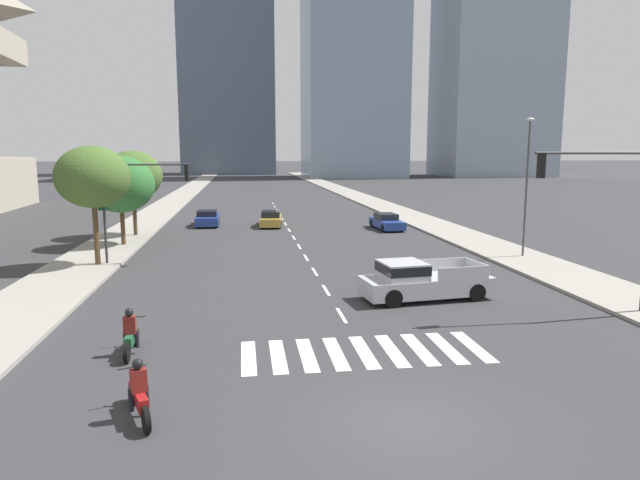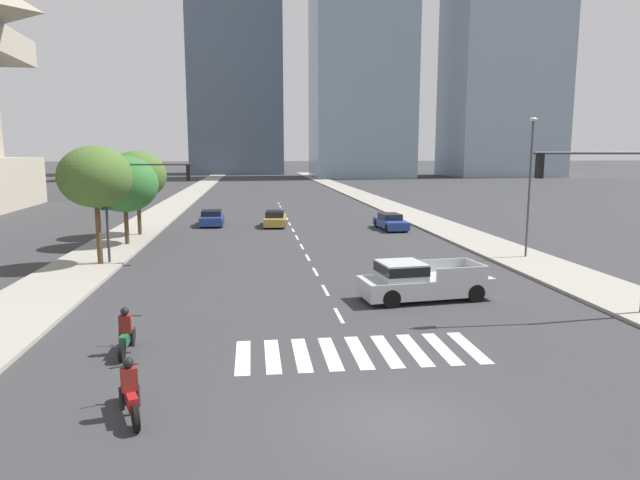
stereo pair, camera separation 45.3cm
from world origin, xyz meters
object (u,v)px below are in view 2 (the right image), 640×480
(sedan_blue_1, at_px, (212,218))
(sedan_gold_2, at_px, (275,219))
(pickup_truck, at_px, (419,281))
(traffic_signal_near, at_px, (609,198))
(street_tree_nearest, at_px, (95,177))
(street_tree_third, at_px, (137,175))
(street_lamp_east, at_px, (530,178))
(street_tree_second, at_px, (124,184))
(motorcycle_lead, at_px, (127,335))
(motorcycle_trailing, at_px, (129,393))
(sedan_blue_0, at_px, (391,222))
(traffic_signal_far, at_px, (139,190))

(sedan_blue_1, relative_size, sedan_gold_2, 0.96)
(pickup_truck, xyz_separation_m, sedan_blue_1, (-10.40, 25.92, -0.20))
(traffic_signal_near, bearing_deg, street_tree_nearest, -30.01)
(traffic_signal_near, height_order, street_tree_third, traffic_signal_near)
(street_lamp_east, bearing_deg, sedan_blue_1, 137.51)
(street_tree_nearest, distance_m, street_tree_third, 11.12)
(sedan_gold_2, bearing_deg, street_tree_second, 136.31)
(motorcycle_lead, height_order, sedan_gold_2, motorcycle_lead)
(motorcycle_trailing, xyz_separation_m, pickup_truck, (9.92, 9.44, 0.23))
(motorcycle_trailing, relative_size, sedan_blue_1, 0.47)
(sedan_blue_0, xyz_separation_m, street_tree_second, (-19.52, -5.86, 3.54))
(motorcycle_trailing, height_order, sedan_gold_2, motorcycle_trailing)
(pickup_truck, bearing_deg, street_tree_second, -52.78)
(sedan_gold_2, relative_size, traffic_signal_far, 0.82)
(street_lamp_east, xyz_separation_m, street_tree_nearest, (-24.27, 0.82, 0.13))
(motorcycle_trailing, bearing_deg, sedan_blue_0, -44.65)
(motorcycle_lead, height_order, street_tree_third, street_tree_third)
(street_tree_nearest, bearing_deg, street_tree_third, 90.00)
(motorcycle_lead, bearing_deg, street_tree_nearest, 16.74)
(traffic_signal_near, height_order, street_tree_nearest, traffic_signal_near)
(pickup_truck, bearing_deg, traffic_signal_near, 144.28)
(sedan_blue_1, bearing_deg, motorcycle_lead, 178.60)
(pickup_truck, height_order, street_lamp_east, street_lamp_east)
(sedan_blue_1, bearing_deg, street_tree_nearest, 163.39)
(traffic_signal_near, bearing_deg, motorcycle_lead, 5.73)
(sedan_blue_1, relative_size, street_tree_nearest, 0.71)
(street_tree_second, bearing_deg, sedan_gold_2, 41.19)
(traffic_signal_near, bearing_deg, motorcycle_trailing, 20.89)
(street_tree_nearest, bearing_deg, street_lamp_east, -1.94)
(street_lamp_east, bearing_deg, street_tree_second, 162.59)
(sedan_blue_1, bearing_deg, motorcycle_trailing, -179.66)
(motorcycle_lead, height_order, traffic_signal_far, traffic_signal_far)
(motorcycle_trailing, bearing_deg, street_tree_third, -9.87)
(pickup_truck, height_order, street_tree_third, street_tree_third)
(sedan_blue_1, bearing_deg, street_tree_third, 139.35)
(street_tree_nearest, distance_m, street_tree_second, 6.83)
(sedan_blue_0, xyz_separation_m, traffic_signal_near, (1.85, -24.99, 3.96))
(motorcycle_trailing, bearing_deg, street_lamp_east, -67.18)
(street_tree_third, bearing_deg, street_tree_second, -90.00)
(pickup_truck, relative_size, traffic_signal_near, 0.89)
(sedan_blue_1, distance_m, street_tree_nearest, 18.12)
(motorcycle_trailing, relative_size, sedan_blue_0, 0.46)
(motorcycle_lead, distance_m, traffic_signal_far, 14.99)
(street_lamp_east, bearing_deg, traffic_signal_near, -104.11)
(sedan_gold_2, bearing_deg, street_tree_third, 119.51)
(sedan_gold_2, relative_size, traffic_signal_near, 0.74)
(motorcycle_trailing, height_order, traffic_signal_far, traffic_signal_far)
(street_lamp_east, xyz_separation_m, street_tree_third, (-24.27, 11.94, -0.23))
(sedan_blue_0, bearing_deg, pickup_truck, -14.24)
(motorcycle_lead, bearing_deg, traffic_signal_near, -84.88)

